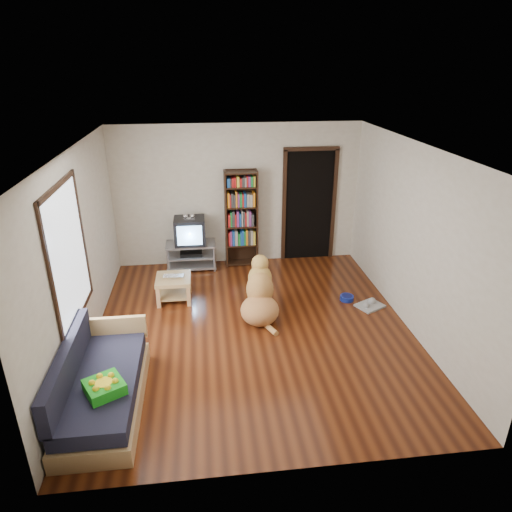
{
  "coord_description": "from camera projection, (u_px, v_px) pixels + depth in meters",
  "views": [
    {
      "loc": [
        -0.65,
        -5.62,
        3.6
      ],
      "look_at": [
        0.11,
        0.59,
        0.9
      ],
      "focal_mm": 32.0,
      "sensor_mm": 36.0,
      "label": 1
    }
  ],
  "objects": [
    {
      "name": "window",
      "position": [
        68.0,
        255.0,
        5.33
      ],
      "size": [
        0.03,
        1.46,
        1.7
      ],
      "color": "white",
      "rests_on": "wall_left"
    },
    {
      "name": "sofa",
      "position": [
        100.0,
        387.0,
        5.05
      ],
      "size": [
        0.8,
        1.8,
        0.8
      ],
      "color": "tan",
      "rests_on": "ground"
    },
    {
      "name": "coffee_table",
      "position": [
        174.0,
        284.0,
        7.33
      ],
      "size": [
        0.55,
        0.55,
        0.4
      ],
      "color": "tan",
      "rests_on": "ground"
    },
    {
      "name": "wall_front",
      "position": [
        288.0,
        357.0,
        3.83
      ],
      "size": [
        4.5,
        0.0,
        4.5
      ],
      "primitive_type": "plane",
      "rotation": [
        -1.57,
        0.0,
        0.0
      ],
      "color": "beige",
      "rests_on": "ground"
    },
    {
      "name": "doorway",
      "position": [
        309.0,
        203.0,
        8.59
      ],
      "size": [
        1.03,
        0.05,
        2.19
      ],
      "color": "black",
      "rests_on": "wall_back"
    },
    {
      "name": "dog_bowl",
      "position": [
        347.0,
        298.0,
        7.41
      ],
      "size": [
        0.22,
        0.22,
        0.08
      ],
      "primitive_type": "cylinder",
      "color": "navy",
      "rests_on": "ground"
    },
    {
      "name": "wall_left",
      "position": [
        80.0,
        254.0,
        5.86
      ],
      "size": [
        0.0,
        5.0,
        5.0
      ],
      "primitive_type": "plane",
      "rotation": [
        1.57,
        0.0,
        1.57
      ],
      "color": "beige",
      "rests_on": "ground"
    },
    {
      "name": "wall_right",
      "position": [
        413.0,
        239.0,
        6.36
      ],
      "size": [
        0.0,
        5.0,
        5.0
      ],
      "primitive_type": "plane",
      "rotation": [
        1.57,
        0.0,
        -1.57
      ],
      "color": "beige",
      "rests_on": "ground"
    },
    {
      "name": "crt_tv",
      "position": [
        190.0,
        230.0,
        8.3
      ],
      "size": [
        0.55,
        0.52,
        0.58
      ],
      "color": "black",
      "rests_on": "tv_stand"
    },
    {
      "name": "bookshelf",
      "position": [
        241.0,
        214.0,
        8.37
      ],
      "size": [
        0.6,
        0.3,
        1.8
      ],
      "color": "black",
      "rests_on": "ground"
    },
    {
      "name": "wall_back",
      "position": [
        237.0,
        196.0,
        8.39
      ],
      "size": [
        4.5,
        0.0,
        4.5
      ],
      "primitive_type": "plane",
      "rotation": [
        1.57,
        0.0,
        0.0
      ],
      "color": "beige",
      "rests_on": "ground"
    },
    {
      "name": "tv_stand",
      "position": [
        191.0,
        255.0,
        8.47
      ],
      "size": [
        0.9,
        0.45,
        0.5
      ],
      "color": "#99999E",
      "rests_on": "ground"
    },
    {
      "name": "green_cushion",
      "position": [
        104.0,
        387.0,
        4.72
      ],
      "size": [
        0.5,
        0.5,
        0.12
      ],
      "primitive_type": "cube",
      "rotation": [
        0.0,
        0.0,
        0.51
      ],
      "color": "#1E9C1C",
      "rests_on": "sofa"
    },
    {
      "name": "ground",
      "position": [
        253.0,
        329.0,
        6.62
      ],
      "size": [
        5.0,
        5.0,
        0.0
      ],
      "primitive_type": "plane",
      "color": "#5A260F",
      "rests_on": "ground"
    },
    {
      "name": "dog",
      "position": [
        260.0,
        296.0,
        6.85
      ],
      "size": [
        0.65,
        1.14,
        0.92
      ],
      "color": "#B97E47",
      "rests_on": "ground"
    },
    {
      "name": "ceiling",
      "position": [
        253.0,
        148.0,
        5.59
      ],
      "size": [
        5.0,
        5.0,
        0.0
      ],
      "primitive_type": "plane",
      "rotation": [
        3.14,
        0.0,
        0.0
      ],
      "color": "white",
      "rests_on": "ground"
    },
    {
      "name": "laptop",
      "position": [
        173.0,
        277.0,
        7.25
      ],
      "size": [
        0.35,
        0.24,
        0.03
      ],
      "primitive_type": "imported",
      "rotation": [
        0.0,
        0.0,
        -0.11
      ],
      "color": "white",
      "rests_on": "coffee_table"
    },
    {
      "name": "grey_rag",
      "position": [
        370.0,
        306.0,
        7.22
      ],
      "size": [
        0.5,
        0.47,
        0.03
      ],
      "primitive_type": "cube",
      "rotation": [
        0.0,
        0.0,
        0.47
      ],
      "color": "#A8A8A8",
      "rests_on": "ground"
    }
  ]
}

